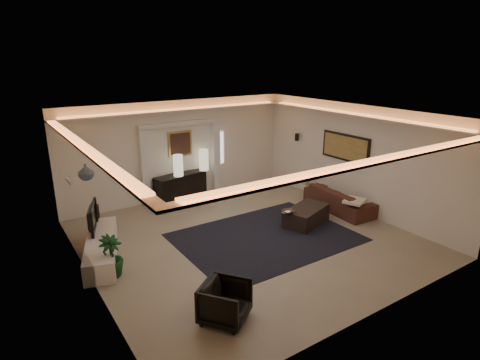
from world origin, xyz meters
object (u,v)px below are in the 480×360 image
console (181,187)px  armchair (225,302)px  sofa (339,199)px  coffee_table (306,216)px

console → armchair: 5.83m
sofa → coffee_table: sofa is taller
console → armchair: console is taller
console → coffee_table: bearing=-72.9°
coffee_table → sofa: bearing=-10.3°
sofa → armchair: bearing=118.8°
console → coffee_table: console is taller
coffee_table → armchair: size_ratio=1.71×
coffee_table → armchair: bearing=-168.8°
console → armchair: (-1.84, -5.53, -0.07)m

